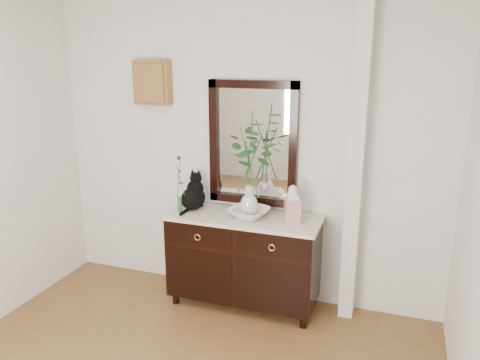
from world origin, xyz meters
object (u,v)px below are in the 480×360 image
at_px(cat, 193,191).
at_px(lotus_bowl, 249,213).
at_px(sideboard, 244,256).
at_px(ginger_jar, 293,204).

distance_m(cat, lotus_bowl, 0.56).
xyz_separation_m(cat, lotus_bowl, (0.55, -0.05, -0.13)).
bearing_deg(sideboard, ginger_jar, -2.81).
relative_size(cat, lotus_bowl, 1.00).
xyz_separation_m(sideboard, lotus_bowl, (0.05, -0.01, 0.42)).
relative_size(sideboard, ginger_jar, 4.00).
bearing_deg(sideboard, lotus_bowl, -15.24).
height_order(sideboard, lotus_bowl, lotus_bowl).
bearing_deg(ginger_jar, sideboard, 177.19).
height_order(cat, ginger_jar, same).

